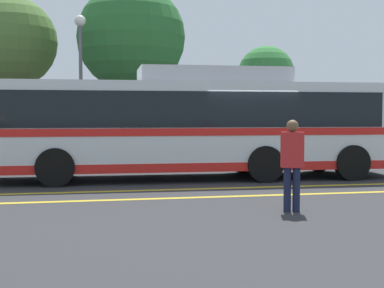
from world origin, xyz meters
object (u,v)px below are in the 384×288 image
parked_car_2 (163,144)px  tree_1 (11,42)px  pedestrian_2 (292,159)px  transit_bus (193,124)px  street_lamp (81,60)px  parked_car_3 (304,144)px  tree_0 (131,38)px  tree_2 (266,75)px

parked_car_2 → tree_1: (-6.07, 6.67, 4.41)m
pedestrian_2 → tree_1: bearing=-51.6°
pedestrian_2 → transit_bus: bearing=-67.0°
transit_bus → street_lamp: size_ratio=2.15×
street_lamp → tree_1: tree_1 is taller
street_lamp → parked_car_2: bearing=-43.5°
parked_car_2 → tree_1: size_ratio=0.56×
transit_bus → parked_car_2: transit_bus is taller
transit_bus → parked_car_3: 6.74m
pedestrian_2 → tree_1: size_ratio=0.24×
street_lamp → tree_1: bearing=129.0°
tree_0 → tree_1: tree_0 is taller
pedestrian_2 → tree_0: size_ratio=0.23×
transit_bus → parked_car_2: size_ratio=3.09×
parked_car_2 → pedestrian_2: 9.75m
parked_car_3 → street_lamp: 9.45m
transit_bus → tree_1: bearing=32.2°
transit_bus → tree_1: size_ratio=1.72×
parked_car_2 → street_lamp: (-2.91, 2.77, 3.28)m
parked_car_2 → parked_car_3: parked_car_2 is taller
street_lamp → pedestrian_2: bearing=-72.0°
parked_car_3 → tree_2: 7.29m
tree_0 → street_lamp: bearing=-138.1°
parked_car_2 → pedestrian_2: (1.12, -9.68, 0.23)m
transit_bus → pedestrian_2: size_ratio=7.14×
street_lamp → tree_0: bearing=41.9°
parked_car_2 → pedestrian_2: size_ratio=2.31×
pedestrian_2 → tree_2: size_ratio=0.33×
parked_car_2 → street_lamp: bearing=50.7°
transit_bus → tree_1: tree_1 is taller
transit_bus → tree_2: size_ratio=2.35×
parked_car_3 → street_lamp: size_ratio=0.78×
parked_car_2 → street_lamp: size_ratio=0.69×
transit_bus → street_lamp: bearing=26.7°
tree_1 → tree_2: 12.34m
parked_car_3 → pedestrian_2: pedestrian_2 is taller
transit_bus → pedestrian_2: 5.66m
transit_bus → parked_car_3: (5.20, 4.19, -0.88)m
tree_2 → pedestrian_2: bearing=-107.3°
parked_car_3 → pedestrian_2: 10.71m
tree_2 → tree_0: bearing=-164.8°
parked_car_3 → tree_1: tree_1 is taller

